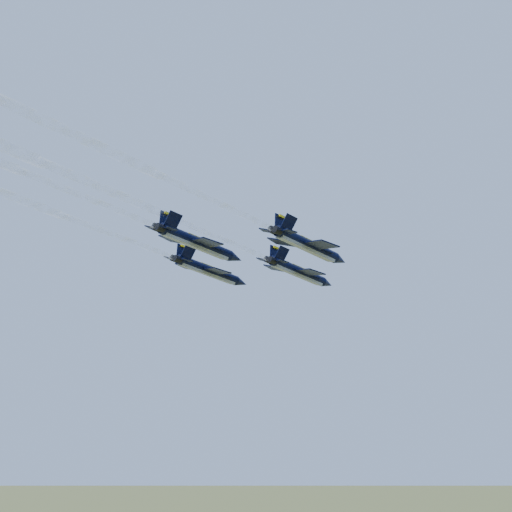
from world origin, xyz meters
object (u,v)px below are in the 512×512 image
at_px(jet_left, 210,271).
at_px(jet_right, 309,246).
at_px(jet_slot, 199,243).
at_px(jet_lead, 300,272).

distance_m(jet_left, jet_right, 21.26).
distance_m(jet_right, jet_slot, 16.13).
relative_size(jet_left, jet_slot, 1.00).
height_order(jet_lead, jet_right, same).
height_order(jet_right, jet_slot, same).
height_order(jet_left, jet_slot, same).
bearing_deg(jet_slot, jet_lead, 92.26).
height_order(jet_lead, jet_left, same).
xyz_separation_m(jet_right, jet_slot, (-14.33, -7.41, 0.00)).
distance_m(jet_lead, jet_left, 15.21).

